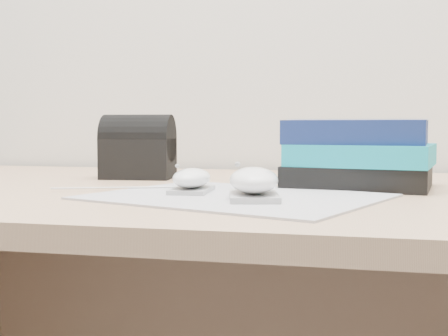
% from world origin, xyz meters
% --- Properties ---
extents(desk, '(1.60, 0.80, 0.73)m').
position_xyz_m(desk, '(0.00, 1.64, 0.50)').
color(desk, tan).
rests_on(desk, ground).
extents(mousepad, '(0.45, 0.40, 0.00)m').
position_xyz_m(mousepad, '(-0.06, 1.45, 0.73)').
color(mousepad, gray).
rests_on(mousepad, desk).
extents(mouse_rear, '(0.06, 0.10, 0.04)m').
position_xyz_m(mouse_rear, '(-0.13, 1.48, 0.75)').
color(mouse_rear, '#A2A3A5').
rests_on(mouse_rear, mousepad).
extents(mouse_front, '(0.09, 0.13, 0.05)m').
position_xyz_m(mouse_front, '(-0.03, 1.42, 0.75)').
color(mouse_front, '#A3A3A6').
rests_on(mouse_front, mousepad).
extents(usb_cable, '(0.20, 0.08, 0.00)m').
position_xyz_m(usb_cable, '(-0.25, 1.50, 0.73)').
color(usb_cable, silver).
rests_on(usb_cable, mousepad).
extents(book_stack, '(0.25, 0.21, 0.11)m').
position_xyz_m(book_stack, '(0.10, 1.64, 0.78)').
color(book_stack, black).
rests_on(book_stack, desk).
extents(pouch, '(0.14, 0.10, 0.12)m').
position_xyz_m(pouch, '(-0.30, 1.71, 0.79)').
color(pouch, black).
rests_on(pouch, desk).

